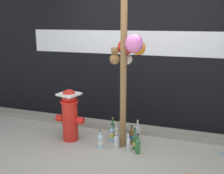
{
  "coord_description": "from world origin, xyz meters",
  "views": [
    {
      "loc": [
        1.06,
        -3.16,
        1.92
      ],
      "look_at": [
        -0.18,
        0.53,
        0.94
      ],
      "focal_mm": 42.64,
      "sensor_mm": 36.0,
      "label": 1
    }
  ],
  "objects_px": {
    "bottle_1": "(128,144)",
    "bottle_8": "(138,146)",
    "fire_hydrant": "(70,114)",
    "bottle_5": "(100,141)",
    "memorial_post": "(127,38)",
    "bottle_7": "(116,133)",
    "bottle_3": "(135,142)",
    "bottle_9": "(137,133)",
    "bottle_4": "(113,130)",
    "bottle_0": "(116,141)",
    "bottle_6": "(132,136)",
    "bottle_2": "(112,135)"
  },
  "relations": [
    {
      "from": "bottle_1",
      "to": "bottle_5",
      "type": "relative_size",
      "value": 1.04
    },
    {
      "from": "fire_hydrant",
      "to": "bottle_9",
      "type": "xyz_separation_m",
      "value": [
        1.06,
        0.31,
        -0.31
      ]
    },
    {
      "from": "bottle_5",
      "to": "fire_hydrant",
      "type": "bearing_deg",
      "value": 167.81
    },
    {
      "from": "bottle_4",
      "to": "bottle_8",
      "type": "relative_size",
      "value": 1.15
    },
    {
      "from": "bottle_6",
      "to": "bottle_2",
      "type": "bearing_deg",
      "value": -175.04
    },
    {
      "from": "memorial_post",
      "to": "bottle_4",
      "type": "relative_size",
      "value": 8.06
    },
    {
      "from": "fire_hydrant",
      "to": "bottle_5",
      "type": "xyz_separation_m",
      "value": [
        0.57,
        -0.12,
        -0.33
      ]
    },
    {
      "from": "memorial_post",
      "to": "bottle_0",
      "type": "relative_size",
      "value": 10.25
    },
    {
      "from": "memorial_post",
      "to": "bottle_2",
      "type": "bearing_deg",
      "value": 163.58
    },
    {
      "from": "memorial_post",
      "to": "bottle_7",
      "type": "height_order",
      "value": "memorial_post"
    },
    {
      "from": "bottle_5",
      "to": "bottle_8",
      "type": "height_order",
      "value": "bottle_8"
    },
    {
      "from": "bottle_0",
      "to": "bottle_6",
      "type": "xyz_separation_m",
      "value": [
        0.19,
        0.21,
        0.01
      ]
    },
    {
      "from": "bottle_2",
      "to": "bottle_6",
      "type": "relative_size",
      "value": 0.97
    },
    {
      "from": "bottle_0",
      "to": "bottle_4",
      "type": "relative_size",
      "value": 0.79
    },
    {
      "from": "fire_hydrant",
      "to": "bottle_8",
      "type": "relative_size",
      "value": 2.74
    },
    {
      "from": "bottle_3",
      "to": "bottle_9",
      "type": "bearing_deg",
      "value": 95.34
    },
    {
      "from": "bottle_6",
      "to": "bottle_9",
      "type": "bearing_deg",
      "value": 67.7
    },
    {
      "from": "fire_hydrant",
      "to": "bottle_8",
      "type": "bearing_deg",
      "value": -5.71
    },
    {
      "from": "bottle_3",
      "to": "bottle_7",
      "type": "xyz_separation_m",
      "value": [
        -0.36,
        0.21,
        0.01
      ]
    },
    {
      "from": "bottle_0",
      "to": "bottle_2",
      "type": "xyz_separation_m",
      "value": [
        -0.13,
        0.18,
        0.01
      ]
    },
    {
      "from": "bottle_0",
      "to": "bottle_8",
      "type": "height_order",
      "value": "bottle_8"
    },
    {
      "from": "memorial_post",
      "to": "bottle_9",
      "type": "bearing_deg",
      "value": 63.05
    },
    {
      "from": "bottle_1",
      "to": "bottle_7",
      "type": "bearing_deg",
      "value": 134.28
    },
    {
      "from": "fire_hydrant",
      "to": "bottle_6",
      "type": "relative_size",
      "value": 2.75
    },
    {
      "from": "fire_hydrant",
      "to": "bottle_5",
      "type": "relative_size",
      "value": 2.95
    },
    {
      "from": "bottle_0",
      "to": "bottle_3",
      "type": "xyz_separation_m",
      "value": [
        0.28,
        0.04,
        0.01
      ]
    },
    {
      "from": "bottle_8",
      "to": "bottle_5",
      "type": "bearing_deg",
      "value": -179.3
    },
    {
      "from": "fire_hydrant",
      "to": "bottle_6",
      "type": "height_order",
      "value": "fire_hydrant"
    },
    {
      "from": "fire_hydrant",
      "to": "bottle_4",
      "type": "bearing_deg",
      "value": 23.07
    },
    {
      "from": "bottle_1",
      "to": "fire_hydrant",
      "type": "bearing_deg",
      "value": 175.41
    },
    {
      "from": "bottle_2",
      "to": "bottle_4",
      "type": "height_order",
      "value": "bottle_4"
    },
    {
      "from": "bottle_9",
      "to": "bottle_2",
      "type": "bearing_deg",
      "value": -155.47
    },
    {
      "from": "bottle_0",
      "to": "bottle_9",
      "type": "height_order",
      "value": "bottle_9"
    },
    {
      "from": "bottle_1",
      "to": "bottle_6",
      "type": "bearing_deg",
      "value": 93.53
    },
    {
      "from": "bottle_1",
      "to": "bottle_8",
      "type": "distance_m",
      "value": 0.15
    },
    {
      "from": "bottle_0",
      "to": "bottle_2",
      "type": "distance_m",
      "value": 0.22
    },
    {
      "from": "bottle_5",
      "to": "bottle_3",
      "type": "bearing_deg",
      "value": 13.79
    },
    {
      "from": "bottle_3",
      "to": "bottle_9",
      "type": "relative_size",
      "value": 0.97
    },
    {
      "from": "bottle_1",
      "to": "bottle_8",
      "type": "xyz_separation_m",
      "value": [
        0.15,
        -0.03,
        0.01
      ]
    },
    {
      "from": "fire_hydrant",
      "to": "bottle_9",
      "type": "height_order",
      "value": "fire_hydrant"
    },
    {
      "from": "bottle_7",
      "to": "fire_hydrant",
      "type": "bearing_deg",
      "value": -163.36
    },
    {
      "from": "bottle_7",
      "to": "bottle_5",
      "type": "bearing_deg",
      "value": -113.97
    },
    {
      "from": "bottle_5",
      "to": "bottle_7",
      "type": "relative_size",
      "value": 0.89
    },
    {
      "from": "bottle_1",
      "to": "bottle_4",
      "type": "bearing_deg",
      "value": 136.02
    },
    {
      "from": "bottle_0",
      "to": "bottle_1",
      "type": "bearing_deg",
      "value": -10.89
    },
    {
      "from": "bottle_1",
      "to": "memorial_post",
      "type": "bearing_deg",
      "value": 119.74
    },
    {
      "from": "bottle_0",
      "to": "bottle_9",
      "type": "xyz_separation_m",
      "value": [
        0.25,
        0.35,
        0.02
      ]
    },
    {
      "from": "bottle_0",
      "to": "bottle_5",
      "type": "bearing_deg",
      "value": -160.63
    },
    {
      "from": "bottle_1",
      "to": "bottle_6",
      "type": "xyz_separation_m",
      "value": [
        -0.02,
        0.25,
        0.02
      ]
    },
    {
      "from": "bottle_4",
      "to": "bottle_6",
      "type": "bearing_deg",
      "value": -17.21
    }
  ]
}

